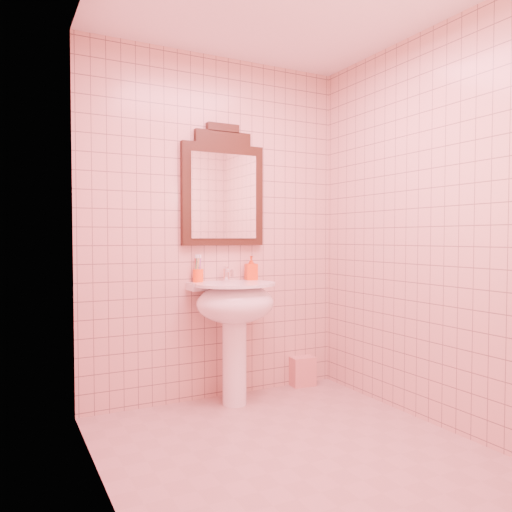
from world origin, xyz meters
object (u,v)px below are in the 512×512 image
toothbrush_cup (198,275)px  towel (302,371)px  soap_dispenser (251,268)px  mirror (223,189)px  pedestal_sink (235,312)px

toothbrush_cup → towel: (0.88, -0.01, -0.80)m
toothbrush_cup → soap_dispenser: 0.41m
toothbrush_cup → soap_dispenser: (0.41, -0.02, 0.04)m
toothbrush_cup → soap_dispenser: soap_dispenser is taller
towel → mirror: bearing=177.2°
toothbrush_cup → towel: size_ratio=0.75×
pedestal_sink → mirror: mirror is taller
pedestal_sink → soap_dispenser: 0.39m
pedestal_sink → toothbrush_cup: 0.37m
soap_dispenser → towel: soap_dispenser is taller
pedestal_sink → toothbrush_cup: toothbrush_cup is taller
pedestal_sink → mirror: 0.89m
pedestal_sink → soap_dispenser: soap_dispenser is taller
mirror → towel: (0.67, -0.03, -1.42)m
toothbrush_cup → towel: toothbrush_cup is taller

